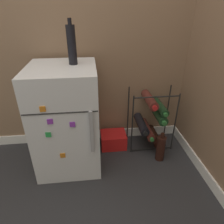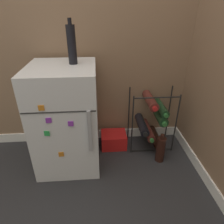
{
  "view_description": "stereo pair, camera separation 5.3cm",
  "coord_description": "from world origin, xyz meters",
  "px_view_note": "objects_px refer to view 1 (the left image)",
  "views": [
    {
      "loc": [
        0.04,
        -1.15,
        1.2
      ],
      "look_at": [
        0.21,
        0.3,
        0.42
      ],
      "focal_mm": 32.0,
      "sensor_mm": 36.0,
      "label": 1
    },
    {
      "loc": [
        0.1,
        -1.16,
        1.2
      ],
      "look_at": [
        0.21,
        0.3,
        0.42
      ],
      "focal_mm": 32.0,
      "sensor_mm": 36.0,
      "label": 2
    }
  ],
  "objects_px": {
    "soda_box": "(113,140)",
    "wine_rack": "(152,119)",
    "mini_fridge": "(67,119)",
    "fridge_top_bottle": "(72,45)",
    "loose_bottle_floor": "(161,148)"
  },
  "relations": [
    {
      "from": "soda_box",
      "to": "loose_bottle_floor",
      "type": "xyz_separation_m",
      "value": [
        0.38,
        -0.23,
        0.05
      ]
    },
    {
      "from": "wine_rack",
      "to": "mini_fridge",
      "type": "bearing_deg",
      "value": -169.37
    },
    {
      "from": "mini_fridge",
      "to": "soda_box",
      "type": "distance_m",
      "value": 0.54
    },
    {
      "from": "soda_box",
      "to": "fridge_top_bottle",
      "type": "distance_m",
      "value": 0.95
    },
    {
      "from": "wine_rack",
      "to": "fridge_top_bottle",
      "type": "xyz_separation_m",
      "value": [
        -0.65,
        -0.09,
        0.68
      ]
    },
    {
      "from": "wine_rack",
      "to": "loose_bottle_floor",
      "type": "relative_size",
      "value": 2.11
    },
    {
      "from": "mini_fridge",
      "to": "wine_rack",
      "type": "bearing_deg",
      "value": 10.63
    },
    {
      "from": "fridge_top_bottle",
      "to": "loose_bottle_floor",
      "type": "height_order",
      "value": "fridge_top_bottle"
    },
    {
      "from": "wine_rack",
      "to": "loose_bottle_floor",
      "type": "height_order",
      "value": "wine_rack"
    },
    {
      "from": "mini_fridge",
      "to": "wine_rack",
      "type": "height_order",
      "value": "mini_fridge"
    },
    {
      "from": "soda_box",
      "to": "fridge_top_bottle",
      "type": "xyz_separation_m",
      "value": [
        -0.3,
        -0.11,
        0.9
      ]
    },
    {
      "from": "soda_box",
      "to": "wine_rack",
      "type": "bearing_deg",
      "value": -2.79
    },
    {
      "from": "wine_rack",
      "to": "soda_box",
      "type": "relative_size",
      "value": 2.43
    },
    {
      "from": "mini_fridge",
      "to": "wine_rack",
      "type": "xyz_separation_m",
      "value": [
        0.74,
        0.14,
        -0.13
      ]
    },
    {
      "from": "wine_rack",
      "to": "soda_box",
      "type": "xyz_separation_m",
      "value": [
        -0.35,
        0.02,
        -0.22
      ]
    }
  ]
}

